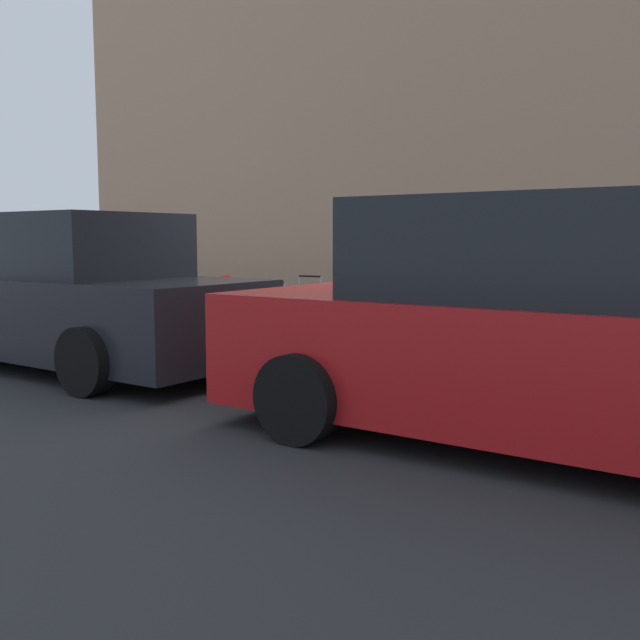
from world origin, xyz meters
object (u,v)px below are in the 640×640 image
Objects in this scene: suitcase_navy_1 at (566,343)px; suitcase_black_5 at (377,322)px; suitcase_maroon_0 at (623,349)px; suitcase_olive_3 at (463,334)px; suitcase_red_6 at (340,324)px; suitcase_maroon_7 at (310,320)px; fire_hydrant at (227,305)px; suitcase_silver_2 at (515,335)px; suitcase_teal_4 at (423,331)px; suitcase_navy_8 at (274,321)px; bollard_post at (186,308)px; parked_car_red_0 at (548,332)px; parked_car_charcoal_1 at (66,296)px.

suitcase_black_5 is at bearing 3.41° from suitcase_navy_1.
suitcase_maroon_0 is 0.85× the size of suitcase_olive_3.
suitcase_red_6 is 0.74× the size of suitcase_maroon_7.
suitcase_maroon_0 is at bearing 179.36° from suitcase_maroon_7.
suitcase_olive_3 is at bearing 179.08° from fire_hydrant.
suitcase_silver_2 is (0.51, 0.01, 0.04)m from suitcase_navy_1.
suitcase_teal_4 reaches higher than suitcase_maroon_0.
suitcase_navy_1 is 0.83× the size of suitcase_silver_2.
suitcase_navy_8 is 1.43m from bollard_post.
suitcase_red_6 is 3.78m from parked_car_red_0.
parked_car_red_0 is at bearing 103.52° from suitcase_navy_1.
suitcase_olive_3 is 3.99m from bollard_post.
suitcase_black_5 reaches higher than suitcase_navy_8.
suitcase_red_6 is at bearing 0.91° from suitcase_navy_1.
parked_car_charcoal_1 is at bearing 57.41° from suitcase_navy_8.
suitcase_navy_1 is at bearing -76.48° from parked_car_red_0.
suitcase_black_5 reaches higher than suitcase_maroon_0.
parked_car_red_0 is (-2.06, 2.13, 0.37)m from suitcase_teal_4.
suitcase_navy_8 is (0.98, 0.04, -0.03)m from suitcase_red_6.
bollard_post is 0.15× the size of parked_car_charcoal_1.
suitcase_teal_4 reaches higher than suitcase_navy_1.
parked_car_charcoal_1 reaches higher than suitcase_red_6.
fire_hydrant is (1.31, 0.08, 0.12)m from suitcase_maroon_7.
parked_car_charcoal_1 is (1.31, 2.05, 0.39)m from suitcase_navy_8.
fire_hydrant is 2.14m from parked_car_charcoal_1.
suitcase_maroon_7 is at bearing -0.58° from suitcase_silver_2.
suitcase_silver_2 is 2.38m from parked_car_red_0.
suitcase_silver_2 is at bearing -154.29° from parked_car_charcoal_1.
suitcase_black_5 is (1.04, 0.01, 0.05)m from suitcase_olive_3.
suitcase_maroon_0 is 1.04m from suitcase_silver_2.
suitcase_black_5 is 3.28m from parked_car_red_0.
suitcase_black_5 is 1.04m from suitcase_maroon_7.
suitcase_teal_4 is 2.05m from suitcase_navy_8.
suitcase_black_5 is at bearing 13.19° from suitcase_teal_4.
suitcase_silver_2 is 1.12× the size of fire_hydrant.
parked_car_charcoal_1 is at bearing 93.22° from bollard_post.
parked_car_charcoal_1 reaches higher than suitcase_navy_1.
suitcase_teal_4 is (0.52, -0.11, -0.02)m from suitcase_olive_3.
suitcase_silver_2 is 0.20× the size of parked_car_red_0.
suitcase_navy_8 is 0.83m from fire_hydrant.
suitcase_maroon_0 is 4.13m from suitcase_navy_8.
suitcase_silver_2 is 2.59m from suitcase_maroon_7.
parked_car_charcoal_1 is (3.36, 2.13, 0.37)m from suitcase_teal_4.
suitcase_teal_4 is at bearing -177.87° from suitcase_navy_8.
suitcase_red_6 is (0.54, -0.08, -0.07)m from suitcase_black_5.
suitcase_teal_4 is 0.17× the size of parked_car_charcoal_1.
fire_hydrant reaches higher than suitcase_navy_1.
suitcase_maroon_7 is 0.51m from suitcase_navy_8.
fire_hydrant is 0.17× the size of parked_car_red_0.
suitcase_olive_3 is at bearing -178.63° from bollard_post.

